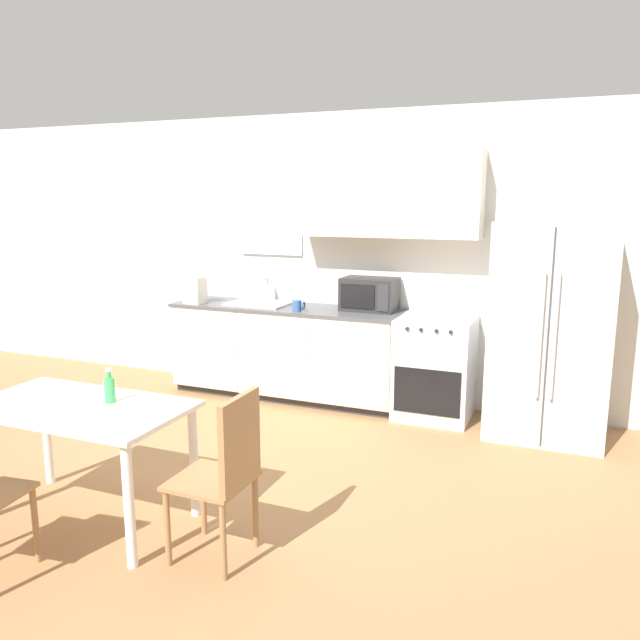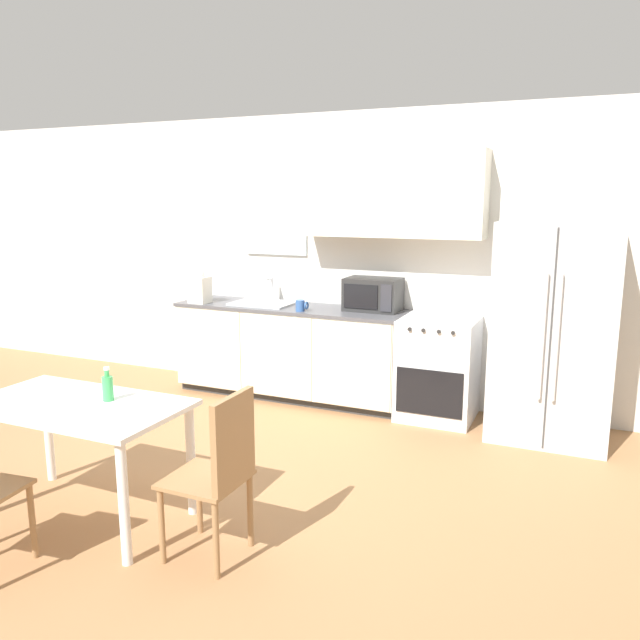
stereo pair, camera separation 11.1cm
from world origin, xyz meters
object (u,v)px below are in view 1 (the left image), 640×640
dining_chair_side (227,466)px  drink_bottle (110,389)px  dining_table (79,421)px  oven_range (435,368)px  microwave (370,294)px  coffee_mug (298,306)px  refrigerator (550,331)px

dining_chair_side → drink_bottle: (-0.88, 0.16, 0.27)m
dining_chair_side → drink_bottle: bearing=80.3°
dining_table → drink_bottle: drink_bottle is taller
oven_range → dining_table: 3.05m
oven_range → dining_table: size_ratio=0.69×
microwave → coffee_mug: (-0.59, -0.30, -0.10)m
coffee_mug → refrigerator: bearing=3.2°
drink_bottle → refrigerator: bearing=46.1°
coffee_mug → dining_table: 2.46m
oven_range → refrigerator: (0.93, -0.07, 0.42)m
coffee_mug → dining_chair_side: bearing=-74.1°
dining_table → dining_chair_side: (1.02, -0.04, -0.09)m
coffee_mug → drink_bottle: coffee_mug is taller
microwave → coffee_mug: 0.67m
microwave → drink_bottle: size_ratio=2.41×
refrigerator → drink_bottle: 3.38m
dining_table → coffee_mug: bearing=82.5°
dining_chair_side → drink_bottle: drink_bottle is taller
refrigerator → drink_bottle: size_ratio=8.41×
refrigerator → microwave: 1.60m
dining_table → dining_chair_side: size_ratio=1.39×
microwave → dining_table: (-0.91, -2.72, -0.42)m
microwave → refrigerator: bearing=-6.3°
coffee_mug → dining_table: coffee_mug is taller
oven_range → microwave: 0.89m
dining_table → drink_bottle: size_ratio=6.25×
refrigerator → dining_chair_side: (-1.46, -2.59, -0.33)m
microwave → drink_bottle: 2.73m
dining_table → dining_chair_side: dining_chair_side is taller
microwave → dining_chair_side: 2.81m
oven_range → drink_bottle: drink_bottle is taller
dining_chair_side → drink_bottle: 0.93m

